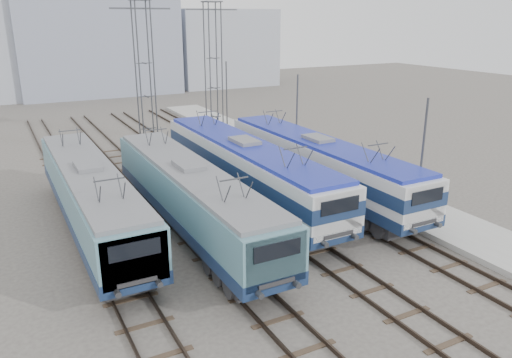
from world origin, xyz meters
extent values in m
plane|color=#514C47|center=(0.00, 0.00, 0.00)|extent=(160.00, 160.00, 0.00)
cube|color=#9E9E99|center=(10.20, 8.00, 0.15)|extent=(4.00, 70.00, 0.30)
cube|color=#16284B|center=(-6.75, 9.39, 1.35)|extent=(2.77, 17.51, 0.58)
cube|color=slate|center=(-6.75, 9.39, 2.51)|extent=(2.72, 17.51, 1.75)
cube|color=slate|center=(-6.75, 0.98, 2.34)|extent=(2.51, 0.68, 1.98)
cube|color=slate|center=(-6.75, 9.39, 3.49)|extent=(2.51, 16.81, 0.19)
cube|color=#262628|center=(-6.75, 3.55, 0.62)|extent=(2.04, 3.50, 0.66)
cube|color=#262628|center=(-6.75, 15.22, 0.62)|extent=(2.04, 3.50, 0.66)
cube|color=#16284B|center=(-2.25, 6.99, 1.36)|extent=(2.80, 17.70, 0.59)
cube|color=slate|center=(-2.25, 6.99, 2.54)|extent=(2.75, 17.70, 1.77)
cube|color=slate|center=(-2.25, -1.52, 2.36)|extent=(2.53, 0.69, 2.01)
cube|color=slate|center=(-2.25, 6.99, 3.52)|extent=(2.53, 16.99, 0.20)
cube|color=#262628|center=(-2.25, 1.09, 0.62)|extent=(2.07, 3.54, 0.66)
cube|color=#262628|center=(-2.25, 12.89, 0.62)|extent=(2.07, 3.54, 0.66)
cube|color=#16284B|center=(2.25, 9.69, 1.42)|extent=(2.93, 18.53, 0.62)
cube|color=silver|center=(2.25, 9.69, 2.65)|extent=(2.88, 18.53, 1.85)
cube|color=#16284B|center=(2.25, 9.69, 2.60)|extent=(2.92, 18.55, 0.72)
cube|color=silver|center=(2.25, 0.78, 2.47)|extent=(2.65, 0.72, 2.10)
cube|color=navy|center=(2.25, 9.69, 3.68)|extent=(2.65, 17.79, 0.21)
cube|color=#262628|center=(2.25, 3.51, 0.64)|extent=(2.16, 3.71, 0.69)
cube|color=#262628|center=(2.25, 15.87, 0.64)|extent=(2.16, 3.71, 0.69)
cube|color=#16284B|center=(6.75, 8.66, 1.37)|extent=(2.83, 17.89, 0.60)
cube|color=silver|center=(6.75, 8.66, 2.57)|extent=(2.78, 17.89, 1.79)
cube|color=#16284B|center=(6.75, 8.66, 2.52)|extent=(2.82, 17.91, 0.70)
cube|color=silver|center=(6.75, 0.06, 2.39)|extent=(2.56, 0.70, 2.03)
cube|color=navy|center=(6.75, 8.66, 3.56)|extent=(2.56, 17.18, 0.20)
cube|color=#262628|center=(6.75, 2.69, 0.63)|extent=(2.09, 3.58, 0.67)
cube|color=#262628|center=(6.75, 14.62, 0.63)|extent=(2.09, 3.58, 0.67)
cylinder|color=#3F4247|center=(-0.55, 21.45, 6.00)|extent=(0.10, 0.10, 12.00)
cylinder|color=#3F4247|center=(0.55, 21.45, 6.00)|extent=(0.10, 0.10, 12.00)
cylinder|color=#3F4247|center=(-0.55, 22.55, 6.00)|extent=(0.10, 0.10, 12.00)
cylinder|color=#3F4247|center=(0.55, 22.55, 6.00)|extent=(0.10, 0.10, 12.00)
cube|color=#3F4247|center=(0.00, 22.00, 11.40)|extent=(4.50, 0.12, 0.12)
cylinder|color=#3F4247|center=(5.95, 23.45, 6.00)|extent=(0.10, 0.10, 12.00)
cylinder|color=#3F4247|center=(7.05, 23.45, 6.00)|extent=(0.10, 0.10, 12.00)
cylinder|color=#3F4247|center=(5.95, 24.55, 6.00)|extent=(0.10, 0.10, 12.00)
cylinder|color=#3F4247|center=(7.05, 24.55, 6.00)|extent=(0.10, 0.10, 12.00)
cube|color=#3F4247|center=(6.50, 24.00, 11.40)|extent=(4.50, 0.12, 0.12)
cylinder|color=#3F4247|center=(8.60, 2.00, 3.50)|extent=(0.12, 0.12, 7.00)
cylinder|color=#3F4247|center=(8.60, 14.00, 3.50)|extent=(0.12, 0.12, 7.00)
cylinder|color=#3F4247|center=(8.60, 26.00, 3.50)|extent=(0.12, 0.12, 7.00)
cube|color=#868EA4|center=(4.00, 62.00, 9.00)|extent=(22.00, 14.00, 18.00)
cube|color=#9DA3B1|center=(24.00, 62.00, 6.00)|extent=(16.00, 12.00, 12.00)
camera|label=1|loc=(-10.51, -15.83, 10.80)|focal=35.00mm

